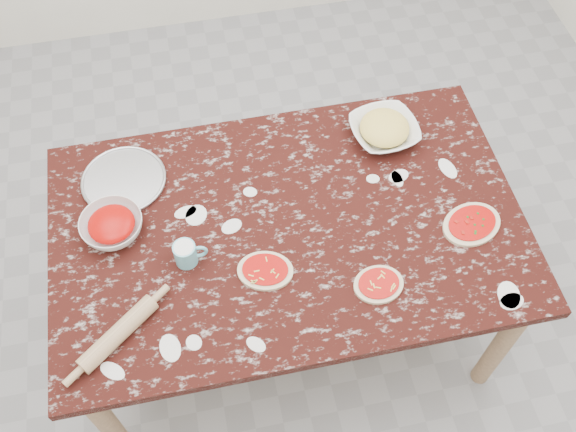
# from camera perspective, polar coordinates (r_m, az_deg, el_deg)

# --- Properties ---
(ground) EXTENTS (4.00, 4.00, 0.00)m
(ground) POSITION_cam_1_polar(r_m,az_deg,el_deg) (2.85, 0.00, -8.88)
(ground) COLOR gray
(worktable) EXTENTS (1.60, 1.00, 0.75)m
(worktable) POSITION_cam_1_polar(r_m,az_deg,el_deg) (2.26, 0.00, -1.85)
(worktable) COLOR black
(worktable) RESTS_ON ground
(pizza_tray) EXTENTS (0.37, 0.37, 0.01)m
(pizza_tray) POSITION_cam_1_polar(r_m,az_deg,el_deg) (2.36, -14.26, 3.04)
(pizza_tray) COLOR #B2B2B7
(pizza_tray) RESTS_ON worktable
(sauce_bowl) EXTENTS (0.26, 0.26, 0.07)m
(sauce_bowl) POSITION_cam_1_polar(r_m,az_deg,el_deg) (2.23, -15.24, -0.88)
(sauce_bowl) COLOR white
(sauce_bowl) RESTS_ON worktable
(cheese_bowl) EXTENTS (0.27, 0.27, 0.06)m
(cheese_bowl) POSITION_cam_1_polar(r_m,az_deg,el_deg) (2.43, 8.46, 7.43)
(cheese_bowl) COLOR white
(cheese_bowl) RESTS_ON worktable
(flour_mug) EXTENTS (0.11, 0.07, 0.09)m
(flour_mug) POSITION_cam_1_polar(r_m,az_deg,el_deg) (2.10, -8.95, -3.28)
(flour_mug) COLOR #67BDCE
(flour_mug) RESTS_ON worktable
(pizza_left) EXTENTS (0.21, 0.19, 0.02)m
(pizza_left) POSITION_cam_1_polar(r_m,az_deg,el_deg) (2.09, -2.02, -4.83)
(pizza_left) COLOR beige
(pizza_left) RESTS_ON worktable
(pizza_mid) EXTENTS (0.17, 0.15, 0.02)m
(pizza_mid) POSITION_cam_1_polar(r_m,az_deg,el_deg) (2.09, 7.99, -5.99)
(pizza_mid) COLOR beige
(pizza_mid) RESTS_ON worktable
(pizza_right) EXTENTS (0.25, 0.22, 0.02)m
(pizza_right) POSITION_cam_1_polar(r_m,az_deg,el_deg) (2.27, 15.88, -0.69)
(pizza_right) COLOR beige
(pizza_right) RESTS_ON worktable
(rolling_pin) EXTENTS (0.26, 0.22, 0.06)m
(rolling_pin) POSITION_cam_1_polar(r_m,az_deg,el_deg) (2.04, -14.74, -9.99)
(rolling_pin) COLOR tan
(rolling_pin) RESTS_ON worktable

